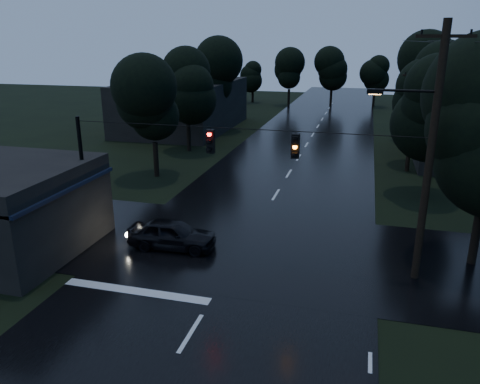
% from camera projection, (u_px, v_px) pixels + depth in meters
% --- Properties ---
extents(main_road, '(12.00, 120.00, 0.02)m').
position_uv_depth(main_road, '(299.00, 158.00, 38.45)').
color(main_road, black).
rests_on(main_road, ground).
extents(cross_street, '(60.00, 9.00, 0.02)m').
position_uv_depth(cross_street, '(244.00, 247.00, 21.93)').
color(cross_street, black).
rests_on(cross_street, ground).
extents(building_far_right, '(10.00, 14.00, 4.40)m').
position_uv_depth(building_far_right, '(478.00, 131.00, 38.00)').
color(building_far_right, black).
rests_on(building_far_right, ground).
extents(building_far_left, '(10.00, 16.00, 5.00)m').
position_uv_depth(building_far_left, '(183.00, 105.00, 50.30)').
color(building_far_left, black).
rests_on(building_far_left, ground).
extents(utility_pole_main, '(3.50, 0.30, 10.00)m').
position_uv_depth(utility_pole_main, '(428.00, 152.00, 17.55)').
color(utility_pole_main, black).
rests_on(utility_pole_main, ground).
extents(utility_pole_far, '(2.00, 0.30, 7.50)m').
position_uv_depth(utility_pole_far, '(412.00, 119.00, 33.37)').
color(utility_pole_far, black).
rests_on(utility_pole_far, ground).
extents(anchor_pole_left, '(0.18, 0.18, 6.00)m').
position_uv_depth(anchor_pole_left, '(84.00, 180.00, 21.92)').
color(anchor_pole_left, black).
rests_on(anchor_pole_left, ground).
extents(span_signals, '(15.00, 0.37, 1.12)m').
position_uv_depth(span_signals, '(251.00, 143.00, 19.23)').
color(span_signals, black).
rests_on(span_signals, ground).
extents(tree_left_a, '(3.92, 3.92, 8.26)m').
position_uv_depth(tree_left_a, '(153.00, 102.00, 31.69)').
color(tree_left_a, black).
rests_on(tree_left_a, ground).
extents(tree_left_b, '(4.20, 4.20, 8.85)m').
position_uv_depth(tree_left_b, '(187.00, 85.00, 39.06)').
color(tree_left_b, black).
rests_on(tree_left_b, ground).
extents(tree_left_c, '(4.48, 4.48, 9.44)m').
position_uv_depth(tree_left_c, '(217.00, 73.00, 48.27)').
color(tree_left_c, black).
rests_on(tree_left_c, ground).
extents(tree_right_a, '(4.20, 4.20, 8.85)m').
position_uv_depth(tree_right_a, '(437.00, 106.00, 27.15)').
color(tree_right_a, black).
rests_on(tree_right_a, ground).
extents(tree_right_b, '(4.48, 4.48, 9.44)m').
position_uv_depth(tree_right_b, '(432.00, 86.00, 34.22)').
color(tree_right_b, black).
rests_on(tree_right_b, ground).
extents(tree_right_c, '(4.76, 4.76, 10.03)m').
position_uv_depth(tree_right_c, '(427.00, 72.00, 43.14)').
color(tree_right_c, black).
rests_on(tree_right_c, ground).
extents(car, '(4.16, 1.84, 1.39)m').
position_uv_depth(car, '(172.00, 234.00, 21.68)').
color(car, black).
rests_on(car, ground).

